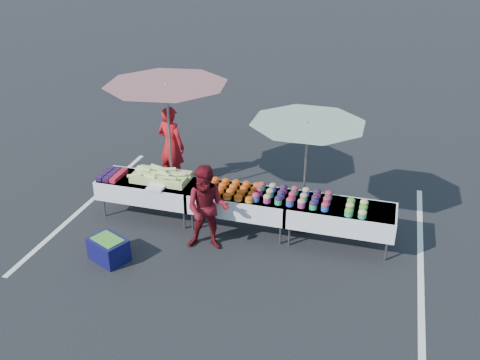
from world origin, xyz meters
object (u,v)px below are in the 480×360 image
(umbrella_left, at_px, (167,94))
(table_left, at_px, (149,188))
(storage_bin, at_px, (109,249))
(table_right, at_px, (340,215))
(vendor, at_px, (171,146))
(umbrella_right, at_px, (307,132))
(table_center, at_px, (240,201))
(customer, at_px, (207,209))

(umbrella_left, bearing_deg, table_left, -99.44)
(storage_bin, bearing_deg, table_right, 47.24)
(vendor, bearing_deg, umbrella_right, 175.74)
(table_center, distance_m, vendor, 2.39)
(table_left, relative_size, table_center, 1.00)
(table_center, bearing_deg, storage_bin, -139.38)
(table_left, distance_m, vendor, 1.43)
(table_left, distance_m, umbrella_right, 3.18)
(table_center, relative_size, storage_bin, 2.51)
(table_center, relative_size, umbrella_left, 0.65)
(vendor, relative_size, umbrella_left, 0.60)
(umbrella_left, distance_m, umbrella_right, 2.80)
(table_right, bearing_deg, umbrella_right, 150.88)
(table_center, height_order, umbrella_right, umbrella_right)
(customer, distance_m, storage_bin, 1.78)
(umbrella_right, bearing_deg, table_left, -172.10)
(vendor, distance_m, umbrella_right, 3.32)
(vendor, xyz_separation_m, customer, (1.56, -2.15, -0.09))
(table_right, xyz_separation_m, customer, (-2.15, -0.75, 0.19))
(storage_bin, bearing_deg, umbrella_right, 57.94)
(umbrella_left, xyz_separation_m, storage_bin, (-0.16, -2.37, -1.98))
(table_right, relative_size, customer, 1.20)
(table_left, distance_m, customer, 1.64)
(table_center, relative_size, table_right, 1.00)
(customer, relative_size, umbrella_left, 0.54)
(table_left, distance_m, umbrella_left, 1.79)
(table_right, bearing_deg, umbrella_left, 167.02)
(vendor, bearing_deg, storage_bin, 105.88)
(table_left, distance_m, storage_bin, 1.61)
(table_left, xyz_separation_m, customer, (1.45, -0.75, 0.19))
(table_left, relative_size, customer, 1.20)
(table_right, height_order, vendor, vendor)
(table_left, xyz_separation_m, umbrella_right, (2.88, 0.40, 1.29))
(table_left, relative_size, vendor, 1.08)
(table_left, xyz_separation_m, table_right, (3.60, 0.00, 0.00))
(table_left, bearing_deg, table_right, 0.00)
(umbrella_right, bearing_deg, customer, -141.32)
(table_center, distance_m, umbrella_left, 2.45)
(table_center, bearing_deg, table_left, 180.00)
(table_left, bearing_deg, vendor, 94.66)
(umbrella_right, bearing_deg, umbrella_left, 171.74)
(umbrella_left, bearing_deg, umbrella_right, -8.26)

